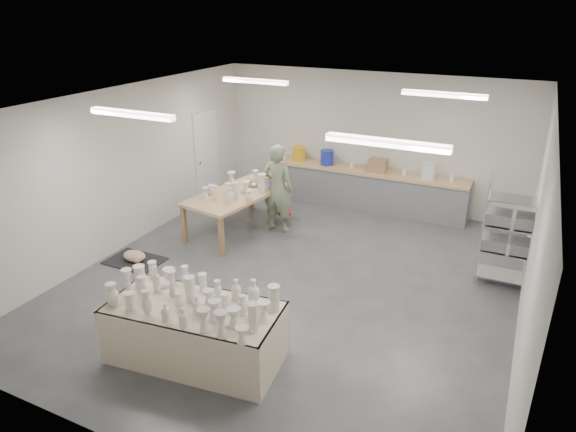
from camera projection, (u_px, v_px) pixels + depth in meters
The scene contains 9 objects.
room at pixel (291, 161), 8.06m from camera, with size 8.00×8.02×3.00m.
back_counter at pixel (363, 187), 11.62m from camera, with size 4.60×0.60×1.24m.
wire_shelf at pixel (511, 233), 8.28m from camera, with size 0.88×0.48×1.80m.
drying_table at pixel (196, 330), 6.66m from camera, with size 2.34×1.30×1.16m.
work_table at pixel (242, 191), 10.34m from camera, with size 1.46×2.36×1.20m.
rug at pixel (135, 261), 9.34m from camera, with size 1.00×0.70×0.02m, color black.
cat at pixel (135, 256), 9.28m from camera, with size 0.50×0.40×0.19m.
potter at pixel (278, 188), 10.30m from camera, with size 0.66×0.43×1.82m, color gray.
red_stool at pixel (284, 213), 10.77m from camera, with size 0.33×0.33×0.30m.
Camera 1 is at (3.21, -6.94, 4.38)m, focal length 32.00 mm.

